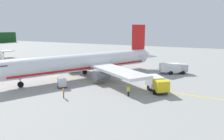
# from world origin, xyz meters

# --- Properties ---
(airliner_foreground) EXTENTS (39.05, 32.93, 11.90)m
(airliner_foreground) POSITION_xyz_m (30.19, 21.40, 3.39)
(airliner_foreground) COLOR white
(airliner_foreground) RESTS_ON ground
(service_truck_fuel) EXTENTS (5.52, 5.24, 2.59)m
(service_truck_fuel) POSITION_xyz_m (26.82, 4.24, 1.47)
(service_truck_fuel) COLOR yellow
(service_truck_fuel) RESTS_ON ground
(service_truck_baggage) EXTENTS (5.21, 6.75, 2.54)m
(service_truck_baggage) POSITION_xyz_m (43.11, 4.77, 1.46)
(service_truck_baggage) COLOR silver
(service_truck_baggage) RESTS_ON ground
(cargo_container_near) EXTENTS (2.25, 2.25, 2.08)m
(cargo_container_near) POSITION_xyz_m (20.79, 20.42, 0.99)
(cargo_container_near) COLOR #333338
(cargo_container_near) RESTS_ON ground
(crew_marshaller) EXTENTS (0.47, 0.49, 1.63)m
(crew_marshaller) POSITION_xyz_m (16.35, 16.21, 0.96)
(crew_marshaller) COLOR #191E33
(crew_marshaller) RESTS_ON ground
(crew_loader_left) EXTENTS (0.56, 0.42, 1.74)m
(crew_loader_left) POSITION_xyz_m (21.94, 7.46, 1.03)
(crew_loader_left) COLOR #191E33
(crew_loader_left) RESTS_ON ground
(crew_loader_right) EXTENTS (0.61, 0.34, 1.62)m
(crew_loader_right) POSITION_xyz_m (33.74, 10.68, 0.95)
(crew_loader_right) COLOR #191E33
(crew_loader_right) RESTS_ON ground
(apron_guide_line) EXTENTS (0.30, 60.00, 0.01)m
(apron_guide_line) POSITION_xyz_m (27.26, 16.64, 0.01)
(apron_guide_line) COLOR yellow
(apron_guide_line) RESTS_ON ground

